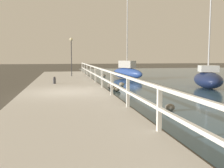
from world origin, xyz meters
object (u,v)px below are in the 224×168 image
object	(u,v)px
mooring_bollard	(54,80)
sailboat_blue	(127,71)
dock_lamp	(71,47)
sailboat_navy	(208,79)

from	to	relation	value
mooring_bollard	sailboat_blue	xyz separation A→B (m)	(6.21, 5.51, 0.19)
mooring_bollard	sailboat_blue	size ratio (longest dim) A/B	0.06
mooring_bollard	dock_lamp	xyz separation A→B (m)	(1.33, 6.28, 2.36)
sailboat_blue	sailboat_navy	size ratio (longest dim) A/B	1.23
sailboat_navy	mooring_bollard	bearing A→B (deg)	-176.59
mooring_bollard	dock_lamp	bearing A→B (deg)	78.00
mooring_bollard	dock_lamp	world-z (taller)	dock_lamp
sailboat_navy	dock_lamp	bearing A→B (deg)	150.33
dock_lamp	sailboat_navy	bearing A→B (deg)	-45.36
sailboat_blue	sailboat_navy	world-z (taller)	sailboat_blue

